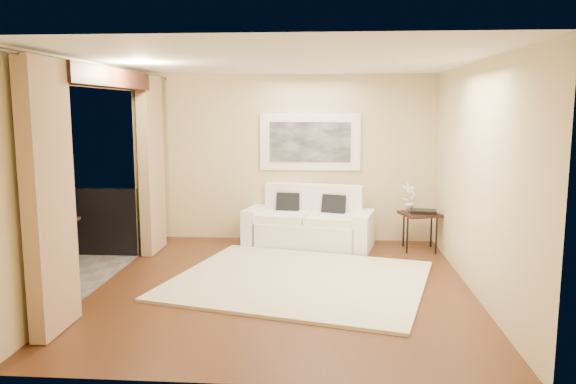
# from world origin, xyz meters

# --- Properties ---
(floor) EXTENTS (5.00, 5.00, 0.00)m
(floor) POSITION_xyz_m (0.00, 0.00, 0.00)
(floor) COLOR #563019
(floor) RESTS_ON ground
(room_shell) EXTENTS (5.00, 6.40, 5.00)m
(room_shell) POSITION_xyz_m (-2.13, 0.00, 2.52)
(room_shell) COLOR white
(room_shell) RESTS_ON ground
(balcony) EXTENTS (1.81, 2.60, 1.17)m
(balcony) POSITION_xyz_m (-3.31, 0.00, 0.18)
(balcony) COLOR #605B56
(balcony) RESTS_ON ground
(curtains) EXTENTS (0.16, 4.80, 2.64)m
(curtains) POSITION_xyz_m (-2.11, 0.00, 1.34)
(curtains) COLOR tan
(curtains) RESTS_ON ground
(artwork) EXTENTS (1.62, 0.07, 0.92)m
(artwork) POSITION_xyz_m (0.23, 2.46, 1.62)
(artwork) COLOR white
(artwork) RESTS_ON room_shell
(rug) EXTENTS (3.61, 3.33, 0.04)m
(rug) POSITION_xyz_m (0.18, 0.19, 0.02)
(rug) COLOR beige
(rug) RESTS_ON floor
(sofa) EXTENTS (2.10, 1.24, 0.95)m
(sofa) POSITION_xyz_m (0.24, 2.09, 0.33)
(sofa) COLOR white
(sofa) RESTS_ON floor
(side_table) EXTENTS (0.66, 0.66, 0.58)m
(side_table) POSITION_xyz_m (1.93, 1.90, 0.52)
(side_table) COLOR black
(side_table) RESTS_ON floor
(tray) EXTENTS (0.42, 0.34, 0.05)m
(tray) POSITION_xyz_m (1.98, 1.88, 0.61)
(tray) COLOR black
(tray) RESTS_ON side_table
(orchid) EXTENTS (0.28, 0.25, 0.44)m
(orchid) POSITION_xyz_m (1.78, 2.04, 0.80)
(orchid) COLOR white
(orchid) RESTS_ON side_table
(bistro_table) EXTENTS (0.58, 0.58, 0.67)m
(bistro_table) POSITION_xyz_m (-3.18, 0.51, 0.59)
(bistro_table) COLOR black
(bistro_table) RESTS_ON balcony
(balcony_chair_far) EXTENTS (0.55, 0.56, 1.07)m
(balcony_chair_far) POSITION_xyz_m (-3.47, 0.44, 0.63)
(balcony_chair_far) COLOR black
(balcony_chair_far) RESTS_ON balcony
(ice_bucket) EXTENTS (0.18, 0.18, 0.20)m
(ice_bucket) POSITION_xyz_m (-3.38, 0.65, 0.77)
(ice_bucket) COLOR white
(ice_bucket) RESTS_ON bistro_table
(candle) EXTENTS (0.06, 0.06, 0.07)m
(candle) POSITION_xyz_m (-3.14, 0.69, 0.71)
(candle) COLOR red
(candle) RESTS_ON bistro_table
(vase) EXTENTS (0.04, 0.04, 0.18)m
(vase) POSITION_xyz_m (-3.17, 0.32, 0.76)
(vase) COLOR silver
(vase) RESTS_ON bistro_table
(glass_a) EXTENTS (0.06, 0.06, 0.12)m
(glass_a) POSITION_xyz_m (-3.04, 0.44, 0.73)
(glass_a) COLOR silver
(glass_a) RESTS_ON bistro_table
(glass_b) EXTENTS (0.06, 0.06, 0.12)m
(glass_b) POSITION_xyz_m (-2.97, 0.50, 0.73)
(glass_b) COLOR white
(glass_b) RESTS_ON bistro_table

